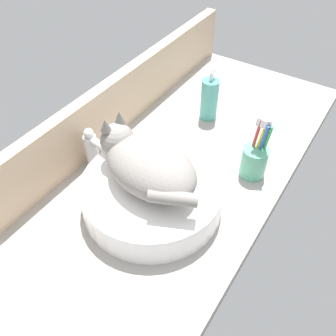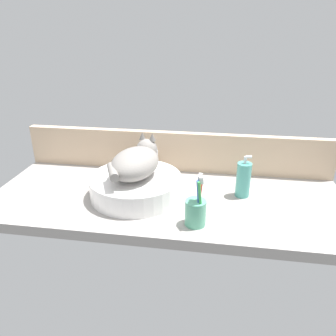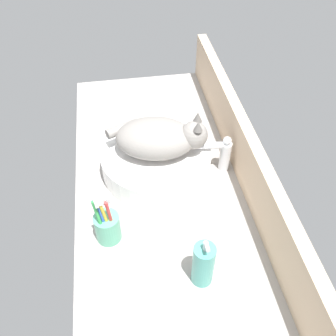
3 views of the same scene
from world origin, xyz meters
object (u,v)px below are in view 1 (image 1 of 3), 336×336
at_px(cat, 147,164).
at_px(toothbrush_cup, 254,160).
at_px(sink_basin, 152,194).
at_px(faucet, 94,149).
at_px(soap_dispenser, 209,99).

distance_m(cat, toothbrush_cup, 0.32).
xyz_separation_m(cat, toothbrush_cup, (0.25, -0.18, -0.09)).
xyz_separation_m(sink_basin, cat, (0.00, 0.01, 0.10)).
height_order(sink_basin, faucet, faucet).
bearing_deg(toothbrush_cup, sink_basin, 145.55).
xyz_separation_m(sink_basin, faucet, (0.03, 0.21, 0.03)).
bearing_deg(cat, sink_basin, -97.23).
bearing_deg(faucet, sink_basin, -97.55).
bearing_deg(sink_basin, cat, 82.77).
height_order(sink_basin, soap_dispenser, soap_dispenser).
relative_size(faucet, toothbrush_cup, 0.73).
distance_m(cat, soap_dispenser, 0.42).
xyz_separation_m(cat, soap_dispenser, (0.42, 0.05, -0.07)).
height_order(cat, toothbrush_cup, cat).
distance_m(sink_basin, soap_dispenser, 0.42).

